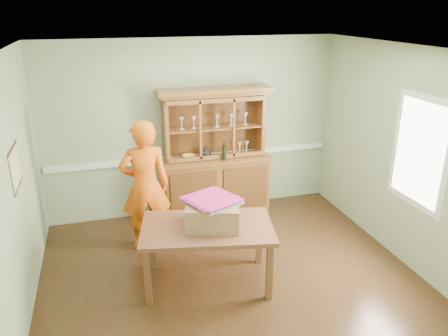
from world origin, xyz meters
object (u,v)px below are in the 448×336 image
object	(u,v)px
cardboard_box	(213,215)
dining_table	(207,233)
person	(145,186)
china_hutch	(215,171)

from	to	relation	value
cardboard_box	dining_table	bearing A→B (deg)	172.98
cardboard_box	person	bearing A→B (deg)	121.78
dining_table	person	xyz separation A→B (m)	(-0.58, 1.04, 0.23)
cardboard_box	person	xyz separation A→B (m)	(-0.65, 1.04, 0.01)
dining_table	china_hutch	bearing A→B (deg)	83.78
dining_table	person	distance (m)	1.21
china_hutch	person	bearing A→B (deg)	-146.54
dining_table	cardboard_box	distance (m)	0.24
dining_table	cardboard_box	xyz separation A→B (m)	(0.07, -0.01, 0.23)
cardboard_box	person	size ratio (longest dim) A/B	0.33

